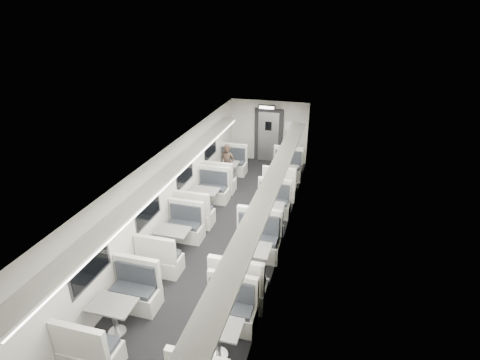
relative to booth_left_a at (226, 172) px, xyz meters
The scene contains 19 objects.
room 3.82m from the booth_left_a, 74.45° to the right, with size 3.24×12.24×2.64m.
booth_left_a is the anchor object (origin of this frame).
booth_left_b 2.21m from the booth_left_a, 90.00° to the right, with size 1.00×2.04×1.09m.
booth_left_c 4.41m from the booth_left_a, 90.00° to the right, with size 0.96×1.94×1.04m.
booth_left_d 7.00m from the booth_left_a, 90.00° to the right, with size 0.98×1.99×1.06m.
booth_right_a 2.00m from the booth_left_a, ahead, with size 1.05×2.13×1.14m.
booth_right_b 3.27m from the booth_left_a, 52.32° to the right, with size 0.99×2.01×1.07m.
booth_right_c 5.19m from the booth_left_a, 67.33° to the right, with size 1.12×2.27×1.21m.
booth_right_d 7.27m from the booth_left_a, 74.02° to the right, with size 0.98×1.99×1.07m.
passenger 0.43m from the booth_left_a, 65.20° to the right, with size 0.53×0.35×1.44m, color black.
window_a 1.12m from the booth_left_a, 158.40° to the right, with size 0.02×1.18×0.84m, color black.
window_b 2.63m from the booth_left_a, 101.53° to the right, with size 0.02×1.18×0.84m, color black.
window_c 4.72m from the booth_left_a, 96.06° to the right, with size 0.02×1.18×0.84m, color black.
window_d 6.88m from the booth_left_a, 94.11° to the right, with size 0.02×1.18×0.84m, color black.
luggage_rack_left 4.20m from the booth_left_a, 93.59° to the right, with size 0.46×10.40×0.09m.
luggage_rack_right 4.75m from the booth_left_a, 60.04° to the right, with size 0.46×10.40×0.09m.
vestibule_door 2.63m from the booth_left_a, 66.85° to the left, with size 1.10×0.13×2.10m.
exit_sign 2.84m from the booth_left_a, 61.62° to the left, with size 0.62×0.12×0.16m.
wall_notice 3.12m from the booth_left_a, 53.05° to the left, with size 0.32×0.02×0.40m, color silver.
Camera 1 is at (2.59, -7.82, 5.54)m, focal length 28.00 mm.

